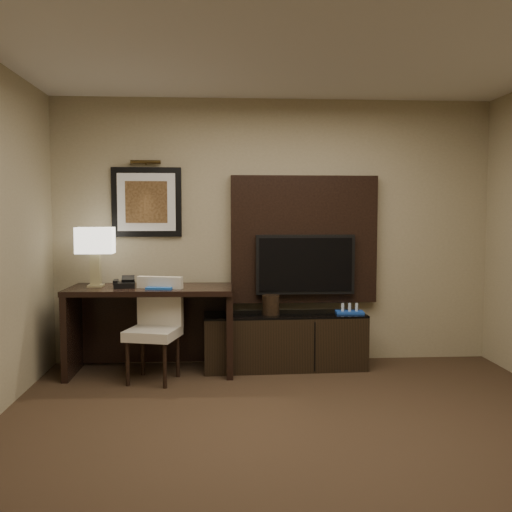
{
  "coord_description": "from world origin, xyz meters",
  "views": [
    {
      "loc": [
        -0.56,
        -3.37,
        1.55
      ],
      "look_at": [
        -0.23,
        1.8,
        1.15
      ],
      "focal_mm": 40.0,
      "sensor_mm": 36.0,
      "label": 1
    }
  ],
  "objects": [
    {
      "name": "floor",
      "position": [
        0.0,
        0.0,
        -0.01
      ],
      "size": [
        4.5,
        5.0,
        0.01
      ],
      "primitive_type": "cube",
      "color": "#312116",
      "rests_on": "ground"
    },
    {
      "name": "ceiling",
      "position": [
        0.0,
        0.0,
        2.7
      ],
      "size": [
        4.5,
        5.0,
        0.01
      ],
      "primitive_type": "cube",
      "color": "silver",
      "rests_on": "wall_back"
    },
    {
      "name": "wall_back",
      "position": [
        0.0,
        2.5,
        1.35
      ],
      "size": [
        4.5,
        0.01,
        2.7
      ],
      "primitive_type": "cube",
      "color": "#988A67",
      "rests_on": "floor"
    },
    {
      "name": "desk",
      "position": [
        -1.23,
        2.1,
        0.42
      ],
      "size": [
        1.58,
        0.72,
        0.84
      ],
      "primitive_type": "cube",
      "rotation": [
        0.0,
        0.0,
        -0.03
      ],
      "color": "black",
      "rests_on": "floor"
    },
    {
      "name": "credenza",
      "position": [
        0.07,
        2.17,
        0.27
      ],
      "size": [
        1.6,
        0.49,
        0.55
      ],
      "primitive_type": "cube",
      "rotation": [
        0.0,
        0.0,
        0.03
      ],
      "color": "black",
      "rests_on": "floor"
    },
    {
      "name": "tv_wall_panel",
      "position": [
        0.3,
        2.44,
        1.27
      ],
      "size": [
        1.5,
        0.12,
        1.3
      ],
      "primitive_type": "cube",
      "color": "black",
      "rests_on": "wall_back"
    },
    {
      "name": "tv",
      "position": [
        0.3,
        2.34,
        1.02
      ],
      "size": [
        1.0,
        0.08,
        0.6
      ],
      "primitive_type": "cube",
      "color": "black",
      "rests_on": "tv_wall_panel"
    },
    {
      "name": "artwork",
      "position": [
        -1.3,
        2.48,
        1.65
      ],
      "size": [
        0.7,
        0.04,
        0.7
      ],
      "primitive_type": "cube",
      "color": "black",
      "rests_on": "wall_back"
    },
    {
      "name": "picture_light",
      "position": [
        -1.3,
        2.44,
        2.05
      ],
      "size": [
        0.04,
        0.04,
        0.3
      ],
      "primitive_type": "cylinder",
      "color": "#3C2C13",
      "rests_on": "wall_back"
    },
    {
      "name": "desk_chair",
      "position": [
        -1.18,
        1.81,
        0.46
      ],
      "size": [
        0.55,
        0.6,
        0.91
      ],
      "primitive_type": null,
      "rotation": [
        0.0,
        0.0,
        -0.26
      ],
      "color": "beige",
      "rests_on": "floor"
    },
    {
      "name": "table_lamp",
      "position": [
        -1.75,
        2.15,
        1.13
      ],
      "size": [
        0.41,
        0.32,
        0.59
      ],
      "primitive_type": null,
      "rotation": [
        0.0,
        0.0,
        0.34
      ],
      "color": "tan",
      "rests_on": "desk"
    },
    {
      "name": "desk_phone",
      "position": [
        -1.47,
        2.07,
        0.88
      ],
      "size": [
        0.21,
        0.2,
        0.1
      ],
      "primitive_type": null,
      "rotation": [
        0.0,
        0.0,
        0.11
      ],
      "color": "black",
      "rests_on": "desk"
    },
    {
      "name": "blue_folder",
      "position": [
        -1.11,
        2.03,
        0.85
      ],
      "size": [
        0.3,
        0.36,
        0.02
      ],
      "primitive_type": "cube",
      "rotation": [
        0.0,
        0.0,
        -0.19
      ],
      "color": "blue",
      "rests_on": "desk"
    },
    {
      "name": "book",
      "position": [
        -1.14,
        2.08,
        0.96
      ],
      "size": [
        0.18,
        0.04,
        0.24
      ],
      "primitive_type": "imported",
      "rotation": [
        0.0,
        0.0,
        0.11
      ],
      "color": "#BEAF95",
      "rests_on": "desk"
    },
    {
      "name": "ice_bucket",
      "position": [
        -0.07,
        2.14,
        0.64
      ],
      "size": [
        0.19,
        0.19,
        0.19
      ],
      "primitive_type": "cylinder",
      "rotation": [
        0.0,
        0.0,
        -0.11
      ],
      "color": "black",
      "rests_on": "credenza"
    },
    {
      "name": "minibar_tray",
      "position": [
        0.72,
        2.16,
        0.6
      ],
      "size": [
        0.28,
        0.18,
        0.1
      ],
      "primitive_type": null,
      "rotation": [
        0.0,
        0.0,
        -0.08
      ],
      "color": "#1A46AD",
      "rests_on": "credenza"
    }
  ]
}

